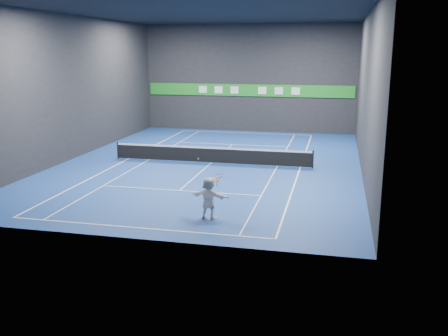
% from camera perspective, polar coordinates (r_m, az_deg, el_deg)
% --- Properties ---
extents(ground, '(26.00, 26.00, 0.00)m').
position_cam_1_polar(ground, '(30.90, -1.48, 0.58)').
color(ground, navy).
rests_on(ground, ground).
extents(ceiling, '(26.00, 26.00, 0.00)m').
position_cam_1_polar(ceiling, '(30.23, -1.59, 17.47)').
color(ceiling, black).
rests_on(ceiling, ground).
extents(wall_back, '(18.00, 0.10, 9.00)m').
position_cam_1_polar(wall_back, '(42.92, 2.84, 10.20)').
color(wall_back, black).
rests_on(wall_back, ground).
extents(wall_front, '(18.00, 0.10, 9.00)m').
position_cam_1_polar(wall_front, '(17.99, -11.89, 5.68)').
color(wall_front, black).
rests_on(wall_front, ground).
extents(wall_left, '(0.10, 26.00, 9.00)m').
position_cam_1_polar(wall_left, '(33.61, -16.75, 8.82)').
color(wall_left, black).
rests_on(wall_left, ground).
extents(wall_right, '(0.10, 26.00, 9.00)m').
position_cam_1_polar(wall_right, '(29.33, 15.95, 8.30)').
color(wall_right, black).
rests_on(wall_right, ground).
extents(baseline_near, '(10.98, 0.08, 0.01)m').
position_cam_1_polar(baseline_near, '(20.04, -9.96, -6.73)').
color(baseline_near, white).
rests_on(baseline_near, ground).
extents(baseline_far, '(10.98, 0.08, 0.01)m').
position_cam_1_polar(baseline_far, '(42.32, 2.51, 4.04)').
color(baseline_far, white).
rests_on(baseline_far, ground).
extents(sideline_doubles_left, '(0.08, 23.78, 0.01)m').
position_cam_1_polar(sideline_doubles_left, '(32.67, -10.86, 1.04)').
color(sideline_doubles_left, white).
rests_on(sideline_doubles_left, ground).
extents(sideline_doubles_right, '(0.08, 23.78, 0.01)m').
position_cam_1_polar(sideline_doubles_right, '(30.05, 8.72, 0.07)').
color(sideline_doubles_right, white).
rests_on(sideline_doubles_right, ground).
extents(sideline_singles_left, '(0.06, 23.78, 0.01)m').
position_cam_1_polar(sideline_singles_left, '(32.14, -8.60, 0.94)').
color(sideline_singles_left, white).
rests_on(sideline_singles_left, ground).
extents(sideline_singles_right, '(0.06, 23.78, 0.01)m').
position_cam_1_polar(sideline_singles_right, '(30.17, 6.10, 0.20)').
color(sideline_singles_right, white).
rests_on(sideline_singles_right, ground).
extents(service_line_near, '(8.23, 0.06, 0.01)m').
position_cam_1_polar(service_line_near, '(24.94, -5.12, -2.57)').
color(service_line_near, white).
rests_on(service_line_near, ground).
extents(service_line_far, '(8.23, 0.06, 0.01)m').
position_cam_1_polar(service_line_far, '(37.01, 0.97, 2.71)').
color(service_line_far, white).
rests_on(service_line_far, ground).
extents(center_service_line, '(0.06, 12.80, 0.01)m').
position_cam_1_polar(center_service_line, '(30.90, -1.48, 0.58)').
color(center_service_line, white).
rests_on(center_service_line, ground).
extents(player, '(1.70, 0.81, 1.76)m').
position_cam_1_polar(player, '(20.52, -1.77, -3.46)').
color(player, white).
rests_on(player, ground).
extents(tennis_ball, '(0.07, 0.07, 0.07)m').
position_cam_1_polar(tennis_ball, '(20.32, -2.96, 1.07)').
color(tennis_ball, '#ADD924').
rests_on(tennis_ball, player).
extents(tennis_net, '(12.50, 0.10, 1.07)m').
position_cam_1_polar(tennis_net, '(30.79, -1.49, 1.56)').
color(tennis_net, black).
rests_on(tennis_net, ground).
extents(sponsor_banner, '(17.64, 0.11, 1.00)m').
position_cam_1_polar(sponsor_banner, '(42.92, 2.81, 8.87)').
color(sponsor_banner, '#1F8E24').
rests_on(sponsor_banner, wall_back).
extents(tennis_racket, '(0.53, 0.36, 0.58)m').
position_cam_1_polar(tennis_racket, '(20.24, -0.67, -1.08)').
color(tennis_racket, red).
rests_on(tennis_racket, player).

